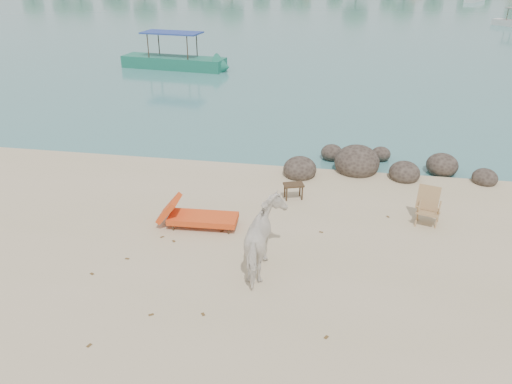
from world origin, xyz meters
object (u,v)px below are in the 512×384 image
boulders (372,166)px  deck_chair (429,209)px  side_table (293,192)px  boat_near (172,38)px  cow (265,241)px  lounge_chair (203,216)px

boulders → deck_chair: deck_chair is taller
side_table → boat_near: size_ratio=0.08×
side_table → cow: bearing=-112.9°
cow → deck_chair: 4.51m
boulders → lounge_chair: 5.98m
side_table → boat_near: boat_near is taller
cow → boat_near: boat_near is taller
cow → lounge_chair: 2.43m
boulders → deck_chair: 3.43m
side_table → boat_near: 18.50m
boulders → lounge_chair: bearing=-134.7°
boulders → deck_chair: size_ratio=6.94×
cow → deck_chair: (3.64, 2.64, -0.29)m
boulders → cow: size_ratio=3.56×
boulders → side_table: boulders is taller
deck_chair → boat_near: boat_near is taller
boulders → cow: bearing=-112.4°
boat_near → deck_chair: bearing=-47.2°
deck_chair → side_table: bearing=-177.4°
cow → side_table: cow is taller
side_table → deck_chair: 3.53m
deck_chair → lounge_chair: bearing=-152.4°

